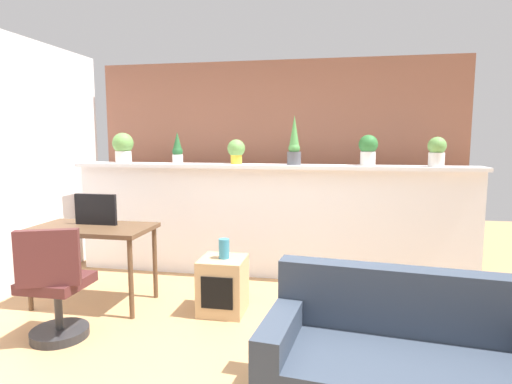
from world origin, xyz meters
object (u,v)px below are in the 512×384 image
object	(u,v)px
office_chair	(55,293)
couch	(407,373)
potted_plant_2	(236,150)
potted_plant_5	(437,151)
side_cube_shelf	(223,285)
potted_plant_4	(368,149)
tv_monitor	(96,209)
potted_plant_3	(294,144)
vase_on_shelf	(224,249)
potted_plant_0	(123,147)
desk	(93,235)
potted_plant_1	(177,149)

from	to	relation	value
office_chair	couch	size ratio (longest dim) A/B	0.56
potted_plant_2	potted_plant_5	distance (m)	2.10
side_cube_shelf	couch	distance (m)	1.87
potted_plant_4	potted_plant_5	world-z (taller)	potted_plant_4
potted_plant_2	tv_monitor	world-z (taller)	potted_plant_2
couch	potted_plant_3	bearing A→B (deg)	110.55
potted_plant_4	vase_on_shelf	xyz separation A→B (m)	(-1.29, -1.07, -0.87)
office_chair	couch	xyz separation A→B (m)	(2.51, -0.48, -0.11)
potted_plant_3	potted_plant_5	world-z (taller)	potted_plant_3
potted_plant_3	tv_monitor	distance (m)	2.12
potted_plant_3	side_cube_shelf	distance (m)	1.71
tv_monitor	couch	distance (m)	3.01
potted_plant_0	potted_plant_5	world-z (taller)	potted_plant_0
potted_plant_4	office_chair	world-z (taller)	potted_plant_4
potted_plant_4	tv_monitor	world-z (taller)	potted_plant_4
desk	office_chair	size ratio (longest dim) A/B	1.21
potted_plant_3	desk	distance (m)	2.23
potted_plant_4	vase_on_shelf	world-z (taller)	potted_plant_4
potted_plant_0	side_cube_shelf	xyz separation A→B (m)	(1.48, -1.06, -1.22)
potted_plant_4	office_chair	xyz separation A→B (m)	(-2.43, -1.84, -1.07)
potted_plant_1	potted_plant_5	size ratio (longest dim) A/B	1.19
potted_plant_0	office_chair	xyz separation A→B (m)	(0.36, -1.83, -1.08)
potted_plant_0	couch	xyz separation A→B (m)	(2.87, -2.31, -1.19)
tv_monitor	potted_plant_4	bearing A→B (deg)	21.74
potted_plant_4	potted_plant_5	xyz separation A→B (m)	(0.67, -0.07, -0.02)
desk	vase_on_shelf	xyz separation A→B (m)	(1.26, 0.04, -0.08)
potted_plant_0	office_chair	bearing A→B (deg)	-78.83
desk	couch	xyz separation A→B (m)	(2.64, -1.22, -0.38)
couch	potted_plant_1	bearing A→B (deg)	133.66
potted_plant_0	tv_monitor	distance (m)	1.18
potted_plant_0	potted_plant_1	xyz separation A→B (m)	(0.68, -0.01, -0.03)
potted_plant_3	couch	bearing A→B (deg)	-69.45
potted_plant_4	office_chair	distance (m)	3.23
potted_plant_4	office_chair	bearing A→B (deg)	-142.87
potted_plant_0	side_cube_shelf	bearing A→B (deg)	-35.52
potted_plant_0	potted_plant_1	size ratio (longest dim) A/B	0.98
potted_plant_4	side_cube_shelf	bearing A→B (deg)	-140.70
side_cube_shelf	vase_on_shelf	xyz separation A→B (m)	(0.01, 0.01, 0.34)
potted_plant_1	vase_on_shelf	xyz separation A→B (m)	(0.82, -1.04, -0.85)
potted_plant_4	desk	world-z (taller)	potted_plant_4
couch	vase_on_shelf	bearing A→B (deg)	137.54
potted_plant_5	office_chair	world-z (taller)	potted_plant_5
potted_plant_1	tv_monitor	xyz separation A→B (m)	(-0.45, -1.00, -0.54)
vase_on_shelf	potted_plant_2	bearing A→B (deg)	97.22
potted_plant_5	vase_on_shelf	xyz separation A→B (m)	(-1.96, -1.00, -0.85)
potted_plant_1	office_chair	bearing A→B (deg)	-99.87
tv_monitor	potted_plant_3	bearing A→B (deg)	29.06
tv_monitor	couch	xyz separation A→B (m)	(2.64, -1.30, -0.61)
potted_plant_2	desk	distance (m)	1.75
potted_plant_2	potted_plant_0	bearing A→B (deg)	-179.69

